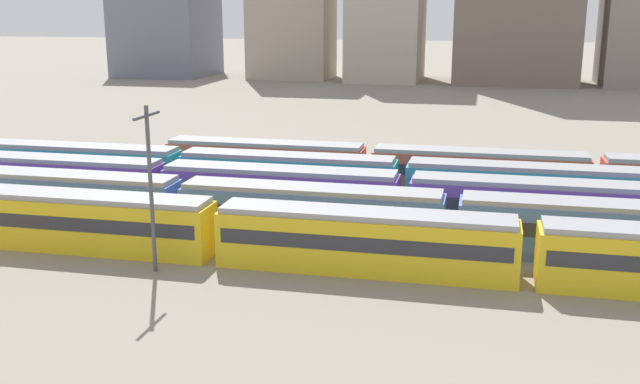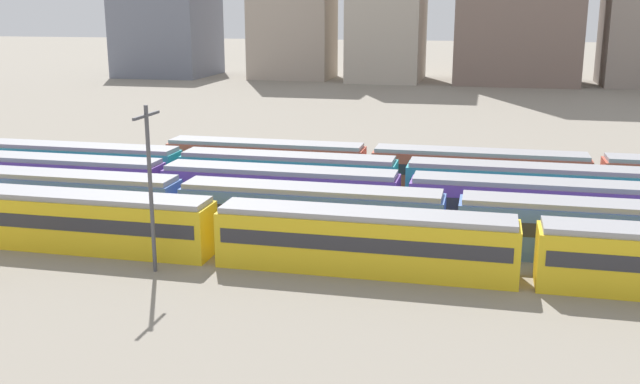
{
  "view_description": "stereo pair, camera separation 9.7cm",
  "coord_description": "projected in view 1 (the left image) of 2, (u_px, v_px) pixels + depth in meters",
  "views": [
    {
      "loc": [
        21.87,
        -41.27,
        15.52
      ],
      "look_at": [
        10.17,
        10.4,
        2.04
      ],
      "focal_mm": 41.03,
      "sensor_mm": 36.0,
      "label": 1
    },
    {
      "loc": [
        21.96,
        -41.25,
        15.52
      ],
      "look_at": [
        10.17,
        10.4,
        2.04
      ],
      "focal_mm": 41.03,
      "sensor_mm": 36.0,
      "label": 2
    }
  ],
  "objects": [
    {
      "name": "catenary_pole_0",
      "position": [
        150.0,
        181.0,
        42.75
      ],
      "size": [
        0.24,
        3.2,
        10.06
      ],
      "color": "#4C4C51",
      "rests_on": "ground_plane"
    },
    {
      "name": "ground_plane",
      "position": [
        194.0,
        210.0,
        57.34
      ],
      "size": [
        600.0,
        600.0,
        0.0
      ],
      "primitive_type": "plane",
      "color": "gray"
    },
    {
      "name": "distant_building_0",
      "position": [
        167.0,
        35.0,
        167.21
      ],
      "size": [
        19.75,
        20.28,
        18.29
      ],
      "primitive_type": "cube",
      "color": "slate",
      "rests_on": "ground_plane"
    },
    {
      "name": "train_track_2",
      "position": [
        280.0,
        191.0,
        55.36
      ],
      "size": [
        55.8,
        3.06,
        3.75
      ],
      "color": "#6B429E",
      "rests_on": "ground_plane"
    },
    {
      "name": "train_track_3",
      "position": [
        523.0,
        188.0,
        56.41
      ],
      "size": [
        93.6,
        3.06,
        3.75
      ],
      "color": "teal",
      "rests_on": "ground_plane"
    },
    {
      "name": "train_track_4",
      "position": [
        596.0,
        177.0,
        60.05
      ],
      "size": [
        74.7,
        3.06,
        3.75
      ],
      "color": "#BC4C38",
      "rests_on": "ground_plane"
    }
  ]
}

